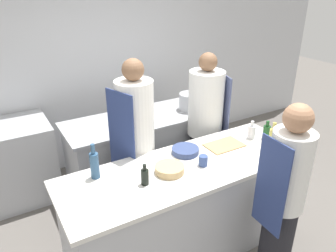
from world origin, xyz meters
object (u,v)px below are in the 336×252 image
Objects in this scene: bottle_cooking_oil at (273,138)px; cup at (203,161)px; bowl_mixing_large at (170,169)px; chef_at_stove at (205,128)px; chef_at_prep_near at (283,198)px; bottle_sauce at (267,132)px; bottle_wine at (95,165)px; bottle_olive_oil at (145,176)px; chef_at_pass_far at (136,148)px; bowl_prep_small at (185,151)px; bottle_vinegar at (251,131)px; oven_range at (16,162)px; stockpot at (190,102)px.

bottle_cooking_oil reaches higher than cup.
chef_at_stove is at bearing 37.79° from bowl_mixing_large.
chef_at_prep_near reaches higher than bottle_sauce.
bottle_wine is at bearing 156.50° from bowl_mixing_large.
bowl_mixing_large is at bearing -37.22° from chef_at_stove.
chef_at_stove is 9.47× the size of bottle_olive_oil.
chef_at_pass_far is 6.92× the size of bottle_cooking_oil.
bottle_sauce is at bearing -32.91° from chef_at_prep_near.
chef_at_prep_near is at bearing -67.10° from bowl_prep_small.
chef_at_stove reaches higher than cup.
chef_at_prep_near is 1.14m from bottle_olive_oil.
chef_at_prep_near is at bearing -115.99° from bottle_vinegar.
bottle_wine is 0.94m from cup.
bottle_wine reaches higher than bottle_cooking_oil.
chef_at_pass_far reaches higher than bowl_mixing_large.
bowl_mixing_large is at bearing -144.84° from bowl_prep_small.
chef_at_stove is 6.66× the size of bottle_cooking_oil.
bottle_wine is at bearing 175.84° from bottle_vinegar.
chef_at_stove is at bearing -27.51° from oven_range.
cup is at bearing -0.55° from bottle_olive_oil.
chef_at_prep_near is at bearing -169.29° from chef_at_pass_far.
bottle_sauce is at bearing -10.65° from bowl_prep_small.
bottle_vinegar is 0.15m from bottle_sauce.
chef_at_pass_far is 7.12× the size of bowl_mixing_large.
cup is at bearing -169.55° from chef_at_pass_far.
chef_at_prep_near is 0.91m from bottle_vinegar.
chef_at_prep_near is at bearing -99.30° from stockpot.
chef_at_prep_near is at bearing -125.89° from bottle_sauce.
bottle_sauce is 1.10m from stockpot.
chef_at_stove is 6.70× the size of bowl_prep_small.
bowl_mixing_large is at bearing 48.05° from chef_at_prep_near.
oven_range is at bearing 143.68° from bottle_sauce.
chef_at_prep_near reaches higher than bottle_wine.
chef_at_prep_near is 1.38m from chef_at_stove.
chef_at_stove is 0.85m from bottle_cooking_oil.
chef_at_pass_far reaches higher than bottle_cooking_oil.
bottle_vinegar is 0.74× the size of bowl_prep_small.
bottle_wine reaches higher than cup.
stockpot is at bearing 96.33° from bottle_cooking_oil.
cup is (-0.75, -0.19, -0.03)m from bottle_vinegar.
chef_at_stove reaches higher than bowl_prep_small.
bottle_cooking_oil reaches higher than stockpot.
bottle_cooking_oil is at bearing -140.35° from chef_at_pass_far.
stockpot is at bearing 43.56° from bottle_olive_oil.
oven_range is 1.66m from bottle_wine.
bottle_cooking_oil is (0.43, 0.55, 0.20)m from chef_at_prep_near.
bowl_prep_small reaches higher than oven_range.
chef_at_pass_far reaches higher than bottle_sauce.
stockpot is (0.29, 1.79, 0.20)m from chef_at_prep_near.
bottle_cooking_oil reaches higher than bowl_mixing_large.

